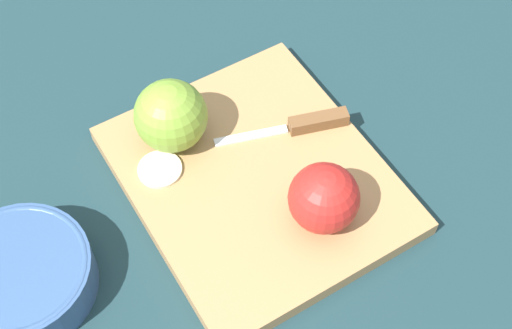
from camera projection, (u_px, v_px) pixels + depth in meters
ground_plane at (256, 184)px, 0.85m from camera, size 4.00×4.00×0.00m
cutting_board at (256, 179)px, 0.84m from camera, size 0.38×0.34×0.02m
apple_half_left at (324, 198)px, 0.76m from camera, size 0.08×0.08×0.08m
apple_half_right at (171, 116)px, 0.82m from camera, size 0.09×0.09×0.09m
knife at (308, 121)px, 0.86m from camera, size 0.09×0.15×0.02m
apple_slice at (160, 169)px, 0.83m from camera, size 0.05×0.05×0.00m
bowl at (21, 275)px, 0.75m from camera, size 0.15×0.15×0.05m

